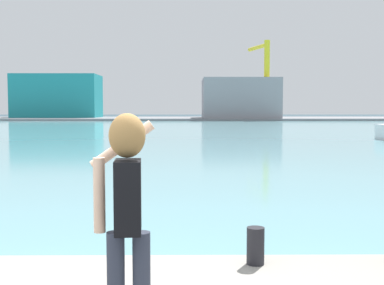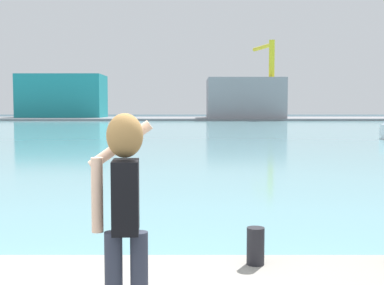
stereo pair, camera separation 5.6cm
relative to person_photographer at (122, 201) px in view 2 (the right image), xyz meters
The scene contains 8 objects.
ground_plane 50.15m from the person_photographer, 90.76° to the left, with size 220.00×220.00×0.00m, color #334751.
harbor_water 52.15m from the person_photographer, 90.73° to the left, with size 140.00×100.00×0.02m, color #6BA8B2.
far_shore_dock 92.13m from the person_photographer, 90.41° to the left, with size 140.00×20.00×0.40m, color gray.
person_photographer is the anchor object (origin of this frame).
harbor_bollard 2.32m from the person_photographer, 54.73° to the left, with size 0.20×0.20×0.42m, color black.
warehouse_left 97.29m from the person_photographer, 104.75° to the left, with size 16.01×9.47×8.25m, color teal.
warehouse_right 90.18m from the person_photographer, 83.45° to the left, with size 13.78×12.74×7.23m, color gray.
port_crane 87.44m from the person_photographer, 80.50° to the left, with size 2.97×8.43×13.80m.
Camera 2 is at (1.19, -3.93, 2.35)m, focal length 46.71 mm.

